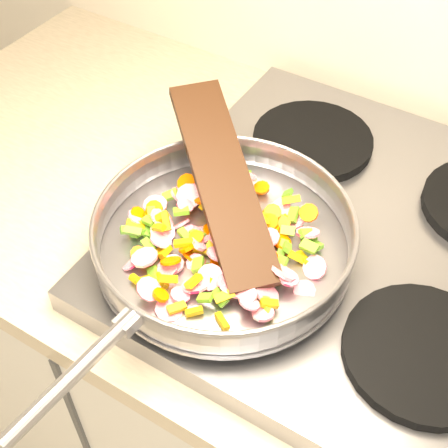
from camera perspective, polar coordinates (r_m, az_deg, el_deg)
The scene contains 7 objects.
cooktop at distance 0.90m, azimuth 12.00°, elevation -1.77°, with size 0.60×0.60×0.04m, color #939399.
grate_fl at distance 0.83m, azimuth -0.42°, elevation -2.96°, with size 0.19×0.19×0.02m, color black.
grate_fr at distance 0.78m, azimuth 17.76°, elevation -11.15°, with size 0.19×0.19×0.02m, color black.
grate_bl at distance 1.01m, azimuth 8.10°, elevation 7.58°, with size 0.19×0.19×0.02m, color black.
saute_pan at distance 0.80m, azimuth -0.09°, elevation -0.96°, with size 0.38×0.55×0.06m.
vegetable_heap at distance 0.81m, azimuth -0.49°, elevation -1.25°, with size 0.28×0.28×0.05m.
wooden_spatula at distance 0.81m, azimuth -0.11°, elevation 4.03°, with size 0.31×0.07×0.01m, color black.
Camera 1 is at (-0.56, 1.08, 1.58)m, focal length 50.00 mm.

